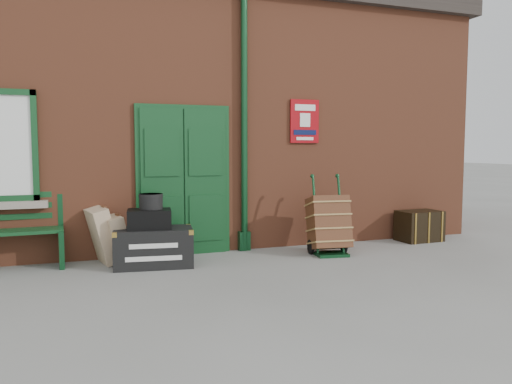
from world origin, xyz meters
name	(u,v)px	position (x,y,z in m)	size (l,w,h in m)	color
ground	(231,275)	(0.00, 0.00, 0.00)	(80.00, 80.00, 0.00)	gray
station_building	(177,119)	(0.00, 3.49, 2.16)	(10.30, 4.30, 4.36)	brown
houdini_trunk	(154,247)	(-0.85, 0.84, 0.26)	(1.05, 0.58, 0.52)	black
strongbox	(149,219)	(-0.90, 0.84, 0.66)	(0.58, 0.42, 0.26)	black
hatbox	(151,201)	(-0.87, 0.87, 0.89)	(0.31, 0.31, 0.21)	black
suitcase_back	(103,235)	(-1.49, 1.24, 0.40)	(0.22, 0.55, 0.77)	tan
suitcase_front	(117,240)	(-1.31, 1.14, 0.34)	(0.20, 0.49, 0.66)	tan
porter_trolley	(329,224)	(1.78, 0.75, 0.46)	(0.66, 0.70, 1.19)	#0D371A
dark_trunk	(419,226)	(3.78, 1.18, 0.26)	(0.73, 0.48, 0.53)	black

